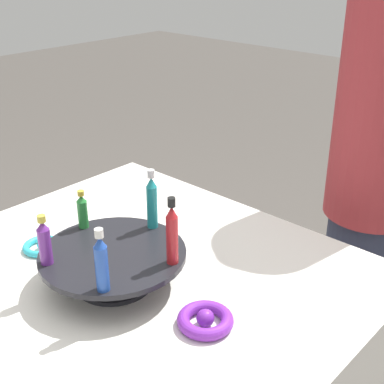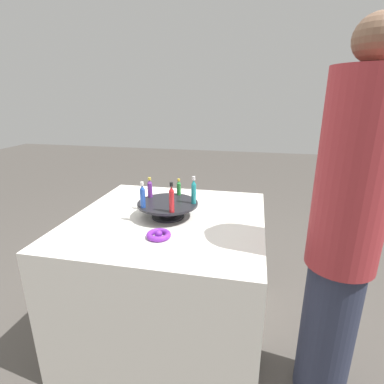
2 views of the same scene
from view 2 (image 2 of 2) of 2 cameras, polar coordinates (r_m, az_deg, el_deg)
ground_plane at (r=2.00m, az=-4.01°, el=-24.32°), size 12.00×12.00×0.00m
party_table at (r=1.77m, az=-4.28°, el=-15.61°), size 1.00×1.00×0.73m
display_stand at (r=1.58m, az=-4.63°, el=-2.85°), size 0.32×0.32×0.08m
bottle_purple at (r=1.65m, az=-8.03°, el=0.75°), size 0.03×0.03×0.11m
bottle_blue at (r=1.50m, az=-9.39°, el=-0.72°), size 0.03×0.03×0.13m
bottle_red at (r=1.42m, az=-3.91°, el=-1.25°), size 0.02×0.02×0.15m
bottle_teal at (r=1.53m, az=0.32°, el=0.16°), size 0.02×0.02×0.14m
bottle_green at (r=1.67m, az=-2.54°, el=0.86°), size 0.02×0.02×0.09m
ribbon_bow_purple at (r=1.38m, az=-6.36°, el=-8.10°), size 0.11×0.11×0.04m
ribbon_bow_teal at (r=1.82m, az=-3.27°, el=-1.52°), size 0.09×0.09×0.02m
person_figure at (r=1.36m, az=26.93°, el=-7.28°), size 0.27×0.27×1.60m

